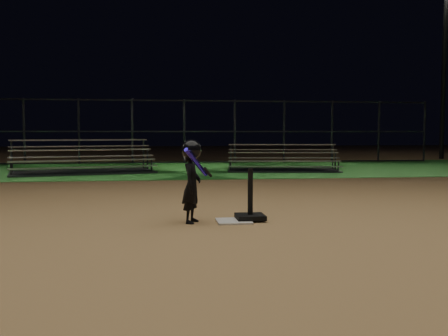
# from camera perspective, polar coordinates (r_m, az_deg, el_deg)

# --- Properties ---
(ground) EXTENTS (80.00, 80.00, 0.00)m
(ground) POSITION_cam_1_polar(r_m,az_deg,el_deg) (6.61, 1.13, -6.23)
(ground) COLOR #A87E4C
(ground) RESTS_ON ground
(grass_strip) EXTENTS (60.00, 8.00, 0.01)m
(grass_strip) POSITION_cam_1_polar(r_m,az_deg,el_deg) (16.51, -4.05, -0.07)
(grass_strip) COLOR #1F5F1E
(grass_strip) RESTS_ON ground
(home_plate) EXTENTS (0.45, 0.45, 0.02)m
(home_plate) POSITION_cam_1_polar(r_m,az_deg,el_deg) (6.61, 1.13, -6.13)
(home_plate) COLOR beige
(home_plate) RESTS_ON ground
(batting_tee) EXTENTS (0.38, 0.38, 0.68)m
(batting_tee) POSITION_cam_1_polar(r_m,az_deg,el_deg) (6.70, 3.04, -4.86)
(batting_tee) COLOR black
(batting_tee) RESTS_ON home_plate
(child_batter) EXTENTS (0.45, 0.59, 1.10)m
(child_batter) POSITION_cam_1_polar(r_m,az_deg,el_deg) (6.49, -3.73, -1.24)
(child_batter) COLOR black
(child_batter) RESTS_ON ground
(bleacher_left) EXTENTS (4.41, 2.90, 0.99)m
(bleacher_left) POSITION_cam_1_polar(r_m,az_deg,el_deg) (15.23, -15.92, 0.20)
(bleacher_left) COLOR silver
(bleacher_left) RESTS_ON ground
(bleacher_right) EXTENTS (3.63, 2.18, 0.83)m
(bleacher_right) POSITION_cam_1_polar(r_m,az_deg,el_deg) (15.56, 6.80, 0.28)
(bleacher_right) COLOR silver
(bleacher_right) RESTS_ON ground
(backstop_fence) EXTENTS (20.08, 0.08, 2.50)m
(backstop_fence) POSITION_cam_1_polar(r_m,az_deg,el_deg) (19.46, -4.60, 4.21)
(backstop_fence) COLOR #38383D
(backstop_fence) RESTS_ON ground
(light_pole_right) EXTENTS (0.90, 0.53, 8.30)m
(light_pole_right) POSITION_cam_1_polar(r_m,az_deg,el_deg) (25.29, 24.10, 12.23)
(light_pole_right) COLOR #2D2D30
(light_pole_right) RESTS_ON ground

